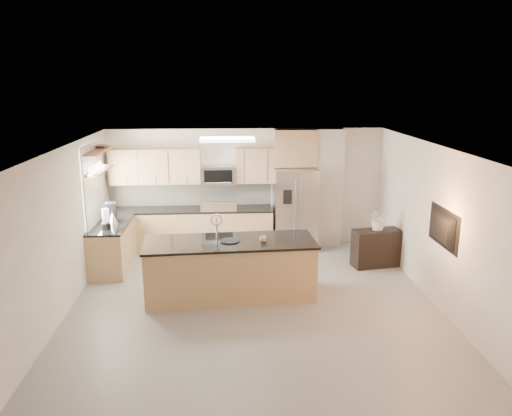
{
  "coord_description": "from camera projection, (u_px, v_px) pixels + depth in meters",
  "views": [
    {
      "loc": [
        -0.43,
        -7.56,
        3.62
      ],
      "look_at": [
        0.11,
        1.3,
        1.33
      ],
      "focal_mm": 35.0,
      "sensor_mm": 36.0,
      "label": 1
    }
  ],
  "objects": [
    {
      "name": "range",
      "position": [
        219.0,
        228.0,
        10.9
      ],
      "size": [
        0.76,
        0.64,
        1.14
      ],
      "color": "black",
      "rests_on": "floor"
    },
    {
      "name": "coffee_maker",
      "position": [
        111.0,
        212.0,
        9.76
      ],
      "size": [
        0.25,
        0.28,
        0.37
      ],
      "color": "black",
      "rests_on": "left_counter"
    },
    {
      "name": "upper_cabinets",
      "position": [
        185.0,
        166.0,
        10.68
      ],
      "size": [
        3.5,
        0.33,
        0.75
      ],
      "color": "tan",
      "rests_on": "wall_back"
    },
    {
      "name": "refrigerator",
      "position": [
        295.0,
        209.0,
        10.85
      ],
      "size": [
        0.92,
        0.78,
        1.78
      ],
      "color": "#A6A6A9",
      "rests_on": "floor"
    },
    {
      "name": "television",
      "position": [
        439.0,
        228.0,
        7.87
      ],
      "size": [
        0.14,
        1.08,
        0.62
      ],
      "primitive_type": "imported",
      "rotation": [
        0.0,
        0.0,
        1.57
      ],
      "color": "black",
      "rests_on": "wall_right"
    },
    {
      "name": "wall_back",
      "position": [
        246.0,
        188.0,
        11.05
      ],
      "size": [
        6.0,
        0.02,
        2.6
      ],
      "primitive_type": "cube",
      "color": "white",
      "rests_on": "floor"
    },
    {
      "name": "cup",
      "position": [
        263.0,
        239.0,
        8.34
      ],
      "size": [
        0.12,
        0.12,
        0.09
      ],
      "primitive_type": "imported",
      "rotation": [
        0.0,
        0.0,
        0.01
      ],
      "color": "silver",
      "rests_on": "island"
    },
    {
      "name": "partition_column",
      "position": [
        328.0,
        188.0,
        11.01
      ],
      "size": [
        0.6,
        0.3,
        2.6
      ],
      "primitive_type": "cube",
      "color": "beige",
      "rests_on": "floor"
    },
    {
      "name": "wall_left",
      "position": [
        61.0,
        234.0,
        7.73
      ],
      "size": [
        0.02,
        6.5,
        2.6
      ],
      "primitive_type": "cube",
      "color": "white",
      "rests_on": "floor"
    },
    {
      "name": "back_counter",
      "position": [
        191.0,
        228.0,
        10.88
      ],
      "size": [
        3.55,
        0.66,
        1.44
      ],
      "color": "tan",
      "rests_on": "floor"
    },
    {
      "name": "ceiling_fixture",
      "position": [
        227.0,
        139.0,
        9.12
      ],
      "size": [
        1.0,
        0.5,
        0.06
      ],
      "primitive_type": "cube",
      "color": "white",
      "rests_on": "ceiling"
    },
    {
      "name": "microwave",
      "position": [
        218.0,
        175.0,
        10.74
      ],
      "size": [
        0.76,
        0.4,
        0.4
      ],
      "color": "#A6A6A9",
      "rests_on": "upper_cabinets"
    },
    {
      "name": "left_counter",
      "position": [
        112.0,
        246.0,
        9.75
      ],
      "size": [
        0.66,
        1.5,
        0.92
      ],
      "color": "tan",
      "rests_on": "floor"
    },
    {
      "name": "wall_right",
      "position": [
        439.0,
        227.0,
        8.09
      ],
      "size": [
        0.02,
        6.5,
        2.6
      ],
      "primitive_type": "cube",
      "color": "white",
      "rests_on": "floor"
    },
    {
      "name": "credenza",
      "position": [
        376.0,
        248.0,
        9.91
      ],
      "size": [
        0.99,
        0.55,
        0.75
      ],
      "primitive_type": "cube",
      "rotation": [
        0.0,
        0.0,
        0.17
      ],
      "color": "black",
      "rests_on": "floor"
    },
    {
      "name": "ceiling",
      "position": [
        254.0,
        149.0,
        7.59
      ],
      "size": [
        6.0,
        6.5,
        0.02
      ],
      "primitive_type": "cube",
      "color": "silver",
      "rests_on": "wall_back"
    },
    {
      "name": "platter",
      "position": [
        230.0,
        241.0,
        8.34
      ],
      "size": [
        0.4,
        0.4,
        0.02
      ],
      "primitive_type": "cylinder",
      "rotation": [
        0.0,
        0.0,
        -0.26
      ],
      "color": "black",
      "rests_on": "island"
    },
    {
      "name": "shelf_lower",
      "position": [
        99.0,
        170.0,
        9.47
      ],
      "size": [
        0.3,
        1.2,
        0.04
      ],
      "primitive_type": "cube",
      "color": "brown",
      "rests_on": "wall_left"
    },
    {
      "name": "floor",
      "position": [
        254.0,
        306.0,
        8.23
      ],
      "size": [
        6.5,
        6.5,
        0.0
      ],
      "primitive_type": "plane",
      "color": "gray",
      "rests_on": "ground"
    },
    {
      "name": "bowl",
      "position": [
        101.0,
        146.0,
        9.67
      ],
      "size": [
        0.37,
        0.37,
        0.08
      ],
      "primitive_type": "imported",
      "rotation": [
        0.0,
        0.0,
        -0.13
      ],
      "color": "#A6A6A9",
      "rests_on": "shelf_upper"
    },
    {
      "name": "island",
      "position": [
        230.0,
        269.0,
        8.49
      ],
      "size": [
        2.94,
        1.21,
        1.42
      ],
      "rotation": [
        0.0,
        0.0,
        0.06
      ],
      "color": "tan",
      "rests_on": "floor"
    },
    {
      "name": "wall_front",
      "position": [
        273.0,
        330.0,
        4.77
      ],
      "size": [
        6.0,
        0.02,
        2.6
      ],
      "primitive_type": "cube",
      "color": "white",
      "rests_on": "floor"
    },
    {
      "name": "kettle",
      "position": [
        113.0,
        218.0,
        9.6
      ],
      "size": [
        0.21,
        0.21,
        0.27
      ],
      "color": "#A6A6A9",
      "rests_on": "left_counter"
    },
    {
      "name": "blender",
      "position": [
        106.0,
        220.0,
        9.25
      ],
      "size": [
        0.17,
        0.17,
        0.39
      ],
      "color": "black",
      "rests_on": "left_counter"
    },
    {
      "name": "window",
      "position": [
        92.0,
        187.0,
        9.44
      ],
      "size": [
        0.04,
        1.15,
        1.65
      ],
      "color": "white",
      "rests_on": "wall_left"
    },
    {
      "name": "shelf_upper",
      "position": [
        97.0,
        151.0,
        9.37
      ],
      "size": [
        0.3,
        1.2,
        0.04
      ],
      "primitive_type": "cube",
      "color": "brown",
      "rests_on": "wall_left"
    },
    {
      "name": "flower_vase",
      "position": [
        379.0,
        212.0,
        9.75
      ],
      "size": [
        0.75,
        0.68,
        0.7
      ],
      "primitive_type": "imported",
      "rotation": [
        0.0,
        0.0,
        0.23
      ],
      "color": "white",
      "rests_on": "credenza"
    }
  ]
}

